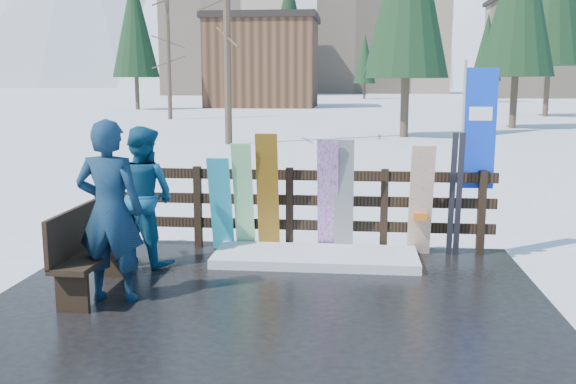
# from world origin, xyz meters

# --- Properties ---
(ground) EXTENTS (700.00, 700.00, 0.00)m
(ground) POSITION_xyz_m (0.00, 0.00, 0.00)
(ground) COLOR white
(ground) RESTS_ON ground
(deck) EXTENTS (6.00, 5.00, 0.08)m
(deck) POSITION_xyz_m (0.00, 0.00, 0.04)
(deck) COLOR black
(deck) RESTS_ON ground
(fence) EXTENTS (5.60, 0.10, 1.15)m
(fence) POSITION_xyz_m (0.00, 2.20, 0.74)
(fence) COLOR black
(fence) RESTS_ON deck
(snow_patch) EXTENTS (2.64, 1.00, 0.12)m
(snow_patch) POSITION_xyz_m (0.40, 1.60, 0.14)
(snow_patch) COLOR white
(snow_patch) RESTS_ON deck
(bench) EXTENTS (0.41, 1.50, 0.97)m
(bench) POSITION_xyz_m (-2.01, 0.08, 0.60)
(bench) COLOR black
(bench) RESTS_ON deck
(snowboard_0) EXTENTS (0.30, 0.37, 1.32)m
(snowboard_0) POSITION_xyz_m (-0.92, 1.98, 0.74)
(snowboard_0) COLOR #29AEC0
(snowboard_0) RESTS_ON deck
(snowboard_1) EXTENTS (0.26, 0.39, 1.52)m
(snowboard_1) POSITION_xyz_m (-0.61, 1.98, 0.84)
(snowboard_1) COLOR white
(snowboard_1) RESTS_ON deck
(snowboard_2) EXTENTS (0.30, 0.32, 1.65)m
(snowboard_2) POSITION_xyz_m (-0.27, 1.98, 0.90)
(snowboard_2) COLOR orange
(snowboard_2) RESTS_ON deck
(snowboard_3) EXTENTS (0.28, 0.44, 1.59)m
(snowboard_3) POSITION_xyz_m (0.54, 1.98, 0.88)
(snowboard_3) COLOR silver
(snowboard_3) RESTS_ON deck
(snowboard_4) EXTENTS (0.26, 0.30, 1.58)m
(snowboard_4) POSITION_xyz_m (0.75, 1.98, 0.87)
(snowboard_4) COLOR black
(snowboard_4) RESTS_ON deck
(snowboard_5) EXTENTS (0.31, 0.39, 1.51)m
(snowboard_5) POSITION_xyz_m (1.77, 1.98, 0.84)
(snowboard_5) COLOR white
(snowboard_5) RESTS_ON deck
(ski_pair_a) EXTENTS (0.16, 0.22, 1.64)m
(ski_pair_a) POSITION_xyz_m (-0.22, 2.05, 0.90)
(ski_pair_a) COLOR #AE1915
(ski_pair_a) RESTS_ON deck
(ski_pair_b) EXTENTS (0.17, 0.20, 1.67)m
(ski_pair_b) POSITION_xyz_m (2.22, 2.05, 0.92)
(ski_pair_b) COLOR black
(ski_pair_b) RESTS_ON deck
(rental_flag) EXTENTS (0.45, 0.04, 2.60)m
(rental_flag) POSITION_xyz_m (2.48, 2.25, 1.69)
(rental_flag) COLOR silver
(rental_flag) RESTS_ON deck
(person_front) EXTENTS (0.72, 0.48, 1.94)m
(person_front) POSITION_xyz_m (-1.67, -0.11, 1.05)
(person_front) COLOR #12354B
(person_front) RESTS_ON deck
(person_back) EXTENTS (1.05, 0.95, 1.77)m
(person_back) POSITION_xyz_m (-1.78, 1.29, 0.97)
(person_back) COLOR navy
(person_back) RESTS_ON deck
(resort_buildings) EXTENTS (73.00, 87.60, 22.60)m
(resort_buildings) POSITION_xyz_m (1.03, 115.41, 9.81)
(resort_buildings) COLOR tan
(resort_buildings) RESTS_ON ground
(trees) EXTENTS (42.13, 68.69, 13.99)m
(trees) POSITION_xyz_m (3.23, 47.69, 5.88)
(trees) COLOR #382B1E
(trees) RESTS_ON ground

